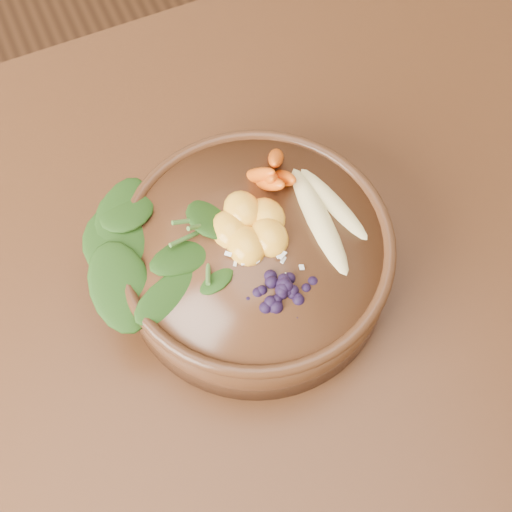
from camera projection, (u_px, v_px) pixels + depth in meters
ground at (261, 429)px, 1.51m from camera, size 4.00×4.00×0.00m
dining_table at (265, 305)px, 0.92m from camera, size 1.60×0.90×0.75m
stoneware_bowl at (256, 260)px, 0.81m from camera, size 0.30×0.30×0.08m
kale_heap at (193, 202)px, 0.77m from camera, size 0.20×0.18×0.05m
carrot_cluster at (271, 147)px, 0.78m from camera, size 0.06×0.06×0.08m
banana_halves at (327, 205)px, 0.77m from camera, size 0.07×0.17×0.03m
mandarin_cluster at (251, 221)px, 0.76m from camera, size 0.09×0.10×0.03m
blueberry_pile at (284, 281)px, 0.72m from camera, size 0.14×0.10×0.04m
coconut_flakes at (266, 256)px, 0.76m from camera, size 0.10×0.07×0.01m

